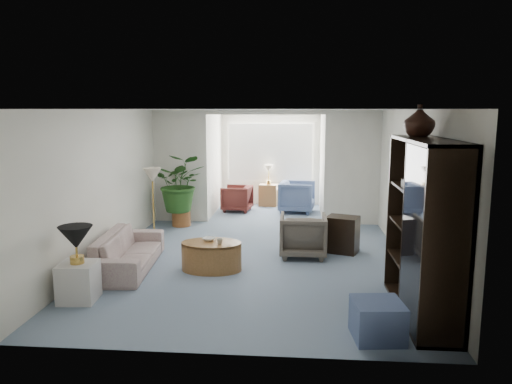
# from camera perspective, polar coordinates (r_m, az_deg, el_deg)

# --- Properties ---
(floor) EXTENTS (6.00, 6.00, 0.00)m
(floor) POSITION_cam_1_polar(r_m,az_deg,el_deg) (8.05, -0.36, -8.46)
(floor) COLOR gray
(floor) RESTS_ON ground
(sunroom_floor) EXTENTS (2.60, 2.60, 0.00)m
(sunroom_floor) POSITION_cam_1_polar(r_m,az_deg,el_deg) (12.00, 1.38, -2.42)
(sunroom_floor) COLOR gray
(sunroom_floor) RESTS_ON ground
(back_pier_left) EXTENTS (1.20, 0.12, 2.50)m
(back_pier_left) POSITION_cam_1_polar(r_m,az_deg,el_deg) (11.00, -8.87, 2.97)
(back_pier_left) COLOR white
(back_pier_left) RESTS_ON ground
(back_pier_right) EXTENTS (1.20, 0.12, 2.50)m
(back_pier_right) POSITION_cam_1_polar(r_m,az_deg,el_deg) (10.76, 11.22, 2.76)
(back_pier_right) COLOR white
(back_pier_right) RESTS_ON ground
(back_header) EXTENTS (2.60, 0.12, 0.10)m
(back_header) POSITION_cam_1_polar(r_m,az_deg,el_deg) (10.64, 1.08, 9.34)
(back_header) COLOR white
(back_header) RESTS_ON back_pier_left
(window_pane) EXTENTS (2.20, 0.02, 1.50)m
(window_pane) POSITION_cam_1_polar(r_m,az_deg,el_deg) (12.87, 1.69, 4.69)
(window_pane) COLOR white
(window_blinds) EXTENTS (2.20, 0.02, 1.50)m
(window_blinds) POSITION_cam_1_polar(r_m,az_deg,el_deg) (12.84, 1.69, 4.68)
(window_blinds) COLOR white
(framed_picture) EXTENTS (0.04, 0.50, 0.40)m
(framed_picture) POSITION_cam_1_polar(r_m,az_deg,el_deg) (7.77, 17.97, 3.26)
(framed_picture) COLOR #C3B49C
(sofa) EXTENTS (0.92, 2.02, 0.57)m
(sofa) POSITION_cam_1_polar(r_m,az_deg,el_deg) (8.02, -14.76, -6.69)
(sofa) COLOR #BFB6A2
(sofa) RESTS_ON ground
(end_table) EXTENTS (0.50, 0.50, 0.51)m
(end_table) POSITION_cam_1_polar(r_m,az_deg,el_deg) (6.92, -20.09, -9.87)
(end_table) COLOR silver
(end_table) RESTS_ON ground
(table_lamp) EXTENTS (0.44, 0.44, 0.30)m
(table_lamp) POSITION_cam_1_polar(r_m,az_deg,el_deg) (6.75, -20.38, -5.01)
(table_lamp) COLOR black
(table_lamp) RESTS_ON end_table
(floor_lamp) EXTENTS (0.36, 0.36, 0.28)m
(floor_lamp) POSITION_cam_1_polar(r_m,az_deg,el_deg) (9.61, -12.06, 1.94)
(floor_lamp) COLOR beige
(floor_lamp) RESTS_ON ground
(coffee_table) EXTENTS (1.21, 1.21, 0.45)m
(coffee_table) POSITION_cam_1_polar(r_m,az_deg,el_deg) (7.74, -5.24, -7.50)
(coffee_table) COLOR #996237
(coffee_table) RESTS_ON ground
(coffee_bowl) EXTENTS (0.26, 0.26, 0.05)m
(coffee_bowl) POSITION_cam_1_polar(r_m,az_deg,el_deg) (7.77, -5.50, -5.51)
(coffee_bowl) COLOR white
(coffee_bowl) RESTS_ON coffee_table
(coffee_cup) EXTENTS (0.12, 0.12, 0.09)m
(coffee_cup) POSITION_cam_1_polar(r_m,az_deg,el_deg) (7.54, -4.27, -5.81)
(coffee_cup) COLOR #B9B3A2
(coffee_cup) RESTS_ON coffee_table
(wingback_chair) EXTENTS (0.78, 0.81, 0.73)m
(wingback_chair) POSITION_cam_1_polar(r_m,az_deg,el_deg) (8.43, 5.53, -5.06)
(wingback_chair) COLOR #655B4F
(wingback_chair) RESTS_ON ground
(side_table_dark) EXTENTS (0.65, 0.59, 0.64)m
(side_table_dark) POSITION_cam_1_polar(r_m,az_deg,el_deg) (8.77, 10.09, -4.90)
(side_table_dark) COLOR black
(side_table_dark) RESTS_ON ground
(entertainment_cabinet) EXTENTS (0.52, 1.94, 2.16)m
(entertainment_cabinet) POSITION_cam_1_polar(r_m,az_deg,el_deg) (6.22, 19.07, -4.08)
(entertainment_cabinet) COLOR black
(entertainment_cabinet) RESTS_ON ground
(cabinet_urn) EXTENTS (0.39, 0.39, 0.40)m
(cabinet_urn) POSITION_cam_1_polar(r_m,az_deg,el_deg) (6.54, 18.61, 7.93)
(cabinet_urn) COLOR black
(cabinet_urn) RESTS_ON entertainment_cabinet
(ottoman) EXTENTS (0.58, 0.58, 0.42)m
(ottoman) POSITION_cam_1_polar(r_m,az_deg,el_deg) (5.68, 14.06, -14.36)
(ottoman) COLOR slate
(ottoman) RESTS_ON ground
(plant_pot) EXTENTS (0.40, 0.40, 0.32)m
(plant_pot) POSITION_cam_1_polar(r_m,az_deg,el_deg) (10.73, -8.75, -3.10)
(plant_pot) COLOR brown
(plant_pot) RESTS_ON ground
(house_plant) EXTENTS (1.13, 0.98, 1.26)m
(house_plant) POSITION_cam_1_polar(r_m,az_deg,el_deg) (10.59, -8.86, 1.07)
(house_plant) COLOR #25521C
(house_plant) RESTS_ON plant_pot
(sunroom_chair_blue) EXTENTS (0.94, 0.92, 0.77)m
(sunroom_chair_blue) POSITION_cam_1_polar(r_m,az_deg,el_deg) (12.03, 4.85, -0.56)
(sunroom_chair_blue) COLOR slate
(sunroom_chair_blue) RESTS_ON ground
(sunroom_chair_maroon) EXTENTS (0.79, 0.77, 0.64)m
(sunroom_chair_maroon) POSITION_cam_1_polar(r_m,az_deg,el_deg) (12.13, -2.26, -0.75)
(sunroom_chair_maroon) COLOR #56201D
(sunroom_chair_maroon) RESTS_ON ground
(sunroom_table) EXTENTS (0.51, 0.42, 0.57)m
(sunroom_table) POSITION_cam_1_polar(r_m,az_deg,el_deg) (12.81, 1.48, -0.35)
(sunroom_table) COLOR #996237
(sunroom_table) RESTS_ON ground
(shelf_clutter) EXTENTS (0.30, 1.10, 1.06)m
(shelf_clutter) POSITION_cam_1_polar(r_m,az_deg,el_deg) (6.01, 19.10, -3.34)
(shelf_clutter) COLOR #272422
(shelf_clutter) RESTS_ON entertainment_cabinet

